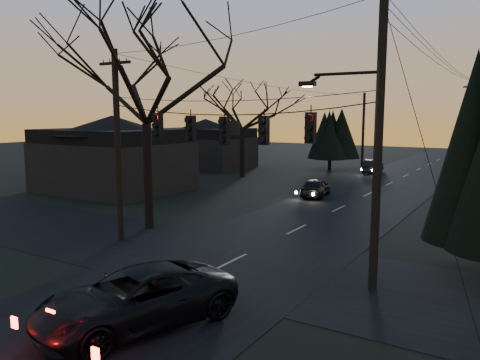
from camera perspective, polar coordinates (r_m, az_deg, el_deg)
The scene contains 15 objects.
main_road at distance 27.17m, azimuth 10.48°, elevation -4.20°, with size 8.00×120.00×0.02m, color black.
cross_road at distance 18.50m, azimuth -1.03°, elevation -9.91°, with size 60.00×7.00×0.02m, color black.
utility_pole_right at distance 16.36m, azimuth 15.82°, elevation -12.70°, with size 5.00×0.30×10.00m, color black, non-canonical shape.
utility_pole_left at distance 22.20m, azimuth -14.28°, elevation -7.12°, with size 1.80×0.30×8.50m, color black, non-canonical shape.
utility_pole_far_r at distance 43.36m, azimuth 26.09°, elevation -0.34°, with size 1.80×0.30×8.50m, color black, non-canonical shape.
utility_pole_far_l at distance 53.42m, azimuth 14.64°, elevation 1.66°, with size 0.30×0.30×8.00m, color black, non-canonical shape.
span_signal_assembly at distance 17.74m, azimuth -1.73°, elevation 6.33°, with size 11.50×0.44×1.67m.
bare_tree_left at distance 23.57m, azimuth -11.46°, elevation 11.85°, with size 10.50×10.50×10.49m.
bare_tree_dist at distance 42.57m, azimuth 0.28°, elevation 8.52°, with size 7.31×7.31×8.67m.
evergreen_dist at distance 49.00m, azimuth 10.96°, elevation 5.22°, with size 3.93×3.93×5.64m.
house_left_near at distance 36.43m, azimuth -15.19°, elevation 3.19°, with size 10.00×8.00×5.60m.
house_left_far at distance 50.46m, azimuth -4.19°, elevation 4.50°, with size 9.00×7.00×5.20m.
suv_near at distance 13.33m, azimuth -12.53°, elevation -13.94°, with size 2.54×5.51×1.53m, color black.
sedan_oncoming_a at distance 32.88m, azimuth 9.21°, elevation -0.91°, with size 1.53×3.79×1.29m, color black.
sedan_oncoming_b at distance 47.24m, azimuth 15.90°, elevation 1.58°, with size 1.35×3.88×1.28m, color black.
Camera 1 is at (9.53, -4.80, 5.72)m, focal length 35.00 mm.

